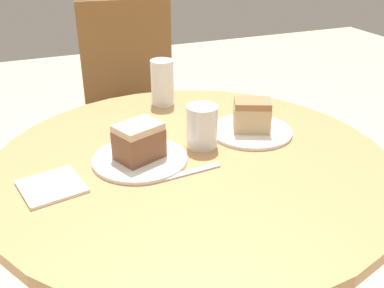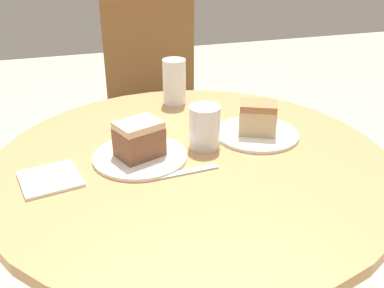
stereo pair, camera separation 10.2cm
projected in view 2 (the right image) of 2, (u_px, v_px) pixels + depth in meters
table at (192, 224)px, 1.25m from camera, size 1.02×1.02×0.77m
chair at (153, 114)px, 2.06m from camera, size 0.49×0.47×1.02m
plate_near at (140, 157)px, 1.15m from camera, size 0.24×0.24×0.01m
plate_far at (257, 134)px, 1.27m from camera, size 0.24×0.24×0.01m
cake_slice_near at (139, 139)px, 1.12m from camera, size 0.13×0.12×0.09m
cake_slice_far at (258, 118)px, 1.25m from camera, size 0.12×0.11×0.09m
glass_lemonade at (205, 129)px, 1.19m from camera, size 0.08×0.08×0.11m
glass_water at (174, 84)px, 1.47m from camera, size 0.08×0.08×0.15m
napkin_stack at (50, 179)px, 1.05m from camera, size 0.16×0.16×0.01m
fork at (188, 172)px, 1.08m from camera, size 0.15×0.03×0.00m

